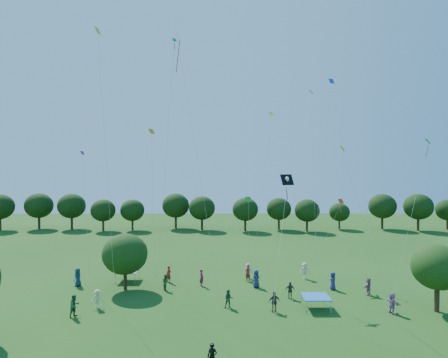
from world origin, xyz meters
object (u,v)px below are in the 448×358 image
at_px(tent_red_stripe, 127,271).
at_px(red_high_kite, 184,78).
at_px(near_tree_east, 437,267).
at_px(man_in_black, 212,357).
at_px(tent_blue, 316,297).
at_px(near_tree_north, 125,254).
at_px(pirate_kite, 287,181).

xyz_separation_m(tent_red_stripe, red_high_kite, (6.39, -4.36, 19.09)).
relative_size(near_tree_east, man_in_black, 3.46).
relative_size(tent_blue, red_high_kite, 0.09).
xyz_separation_m(tent_blue, red_high_kite, (-11.38, 3.91, 19.09)).
bearing_deg(near_tree_north, near_tree_east, -12.43).
bearing_deg(tent_red_stripe, pirate_kite, -13.71).
relative_size(near_tree_north, pirate_kite, 0.55).
bearing_deg(red_high_kite, near_tree_east, -12.09).
xyz_separation_m(near_tree_north, near_tree_east, (27.20, -5.99, 0.21)).
xyz_separation_m(near_tree_east, pirate_kite, (-11.66, 5.02, 6.88)).
distance_m(near_tree_north, red_high_kite, 17.71).
bearing_deg(tent_red_stripe, tent_blue, -24.96).
bearing_deg(red_high_kite, tent_blue, -18.96).
relative_size(tent_red_stripe, red_high_kite, 0.09).
distance_m(tent_red_stripe, pirate_kite, 19.05).
relative_size(man_in_black, red_high_kite, 0.07).
distance_m(near_tree_east, tent_blue, 10.27).
height_order(near_tree_east, tent_red_stripe, near_tree_east).
bearing_deg(near_tree_north, tent_blue, -17.17).
height_order(tent_blue, pirate_kite, pirate_kite).
distance_m(near_tree_north, tent_blue, 18.27).
distance_m(near_tree_north, man_in_black, 17.82).
distance_m(near_tree_east, man_in_black, 20.83).
xyz_separation_m(man_in_black, red_high_kite, (-2.86, 13.84, 19.32)).
relative_size(near_tree_north, tent_blue, 2.49).
height_order(tent_red_stripe, tent_blue, same).
distance_m(tent_blue, man_in_black, 13.09).
height_order(near_tree_east, red_high_kite, red_high_kite).
bearing_deg(near_tree_north, pirate_kite, -3.60).
xyz_separation_m(tent_red_stripe, pirate_kite, (16.01, -3.91, 9.55)).
relative_size(near_tree_east, pirate_kite, 0.56).
height_order(man_in_black, pirate_kite, pirate_kite).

